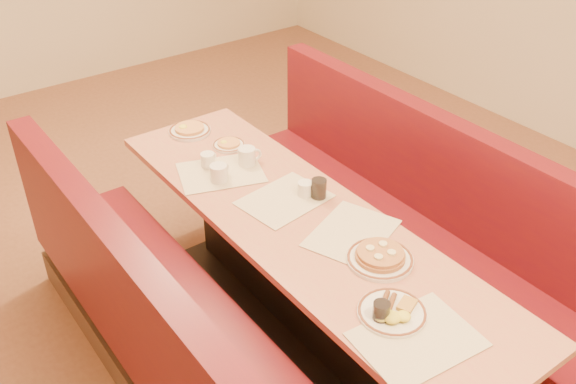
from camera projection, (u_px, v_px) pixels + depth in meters
ground at (301, 333)px, 3.47m from camera, size 8.00×8.00×0.00m
diner_table at (302, 280)px, 3.26m from camera, size 0.70×2.50×0.75m
booth_left at (173, 346)px, 2.90m from camera, size 0.55×2.50×1.05m
booth_right at (404, 231)px, 3.63m from camera, size 0.55×2.50×1.05m
placemat_near_left at (417, 339)px, 2.41m from camera, size 0.48×0.38×0.00m
placemat_near_right at (352, 233)px, 2.96m from camera, size 0.51×0.45×0.00m
placemat_far_left at (221, 172)px, 3.41m from camera, size 0.52×0.45×0.00m
placemat_far_right at (284, 199)px, 3.20m from camera, size 0.46×0.37×0.00m
pancake_plate at (380, 257)px, 2.79m from camera, size 0.29×0.29×0.07m
eggs_plate at (392, 312)px, 2.51m from camera, size 0.27×0.27×0.06m
extra_plate_mid at (229, 144)px, 3.65m from camera, size 0.18×0.18×0.04m
extra_plate_far at (190, 130)px, 3.78m from camera, size 0.25×0.25×0.05m
coffee_mug_a at (306, 189)px, 3.21m from camera, size 0.10×0.07×0.08m
coffee_mug_b at (219, 173)px, 3.32m from camera, size 0.12×0.09×0.10m
coffee_mug_c at (248, 156)px, 3.46m from camera, size 0.13×0.09×0.10m
coffee_mug_d at (208, 160)px, 3.44m from camera, size 0.11×0.08×0.08m
soda_tumbler_near at (381, 312)px, 2.47m from camera, size 0.07×0.07×0.09m
soda_tumbler_mid at (319, 189)px, 3.19m from camera, size 0.08×0.08×0.11m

